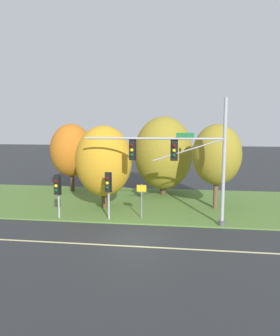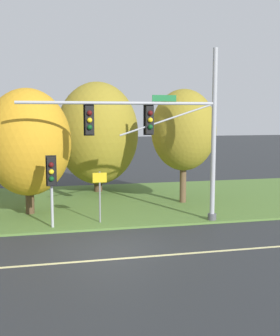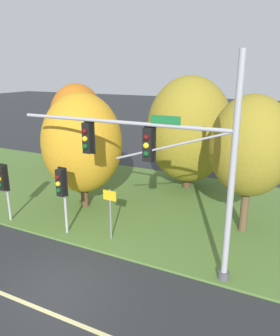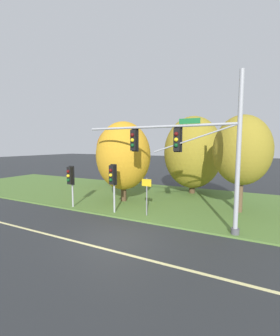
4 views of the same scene
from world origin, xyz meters
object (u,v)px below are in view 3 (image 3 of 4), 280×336
traffic_signal_mast (165,156)px  pedestrian_signal_further_along (3,181)px  tree_mid_verge (251,147)px  pedestrian_signal_near_kerb (62,187)px  route_sign_post (110,208)px  tree_nearest_road (77,118)px  tree_behind_signpost (189,130)px  tree_left_of_mast (82,143)px

traffic_signal_mast → pedestrian_signal_further_along: 8.64m
traffic_signal_mast → tree_mid_verge: bearing=60.7°
traffic_signal_mast → pedestrian_signal_near_kerb: bearing=178.0°
route_sign_post → tree_mid_verge: bearing=33.8°
tree_nearest_road → tree_behind_signpost: size_ratio=0.91×
pedestrian_signal_further_along → route_sign_post: 5.64m
pedestrian_signal_near_kerb → tree_nearest_road: tree_nearest_road is taller
pedestrian_signal_near_kerb → tree_nearest_road: bearing=122.5°
tree_mid_verge → pedestrian_signal_near_kerb: bearing=-151.3°
pedestrian_signal_near_kerb → pedestrian_signal_further_along: 3.41m
pedestrian_signal_further_along → route_sign_post: (5.55, 0.76, -0.61)m
pedestrian_signal_further_along → tree_mid_verge: size_ratio=0.47×
traffic_signal_mast → pedestrian_signal_further_along: traffic_signal_mast is taller
pedestrian_signal_near_kerb → tree_mid_verge: bearing=28.7°
route_sign_post → traffic_signal_mast: bearing=-14.5°
traffic_signal_mast → tree_behind_signpost: traffic_signal_mast is taller
tree_nearest_road → tree_behind_signpost: (8.60, -0.26, -0.15)m
pedestrian_signal_near_kerb → tree_left_of_mast: 3.47m
traffic_signal_mast → tree_behind_signpost: bearing=102.5°
pedestrian_signal_near_kerb → tree_mid_verge: (7.30, 4.00, 1.74)m
traffic_signal_mast → pedestrian_signal_near_kerb: (-4.96, 0.17, -2.01)m
tree_nearest_road → tree_left_of_mast: (4.51, -5.64, -0.32)m
pedestrian_signal_further_along → tree_left_of_mast: size_ratio=0.47×
pedestrian_signal_near_kerb → route_sign_post: size_ratio=1.35×
tree_behind_signpost → tree_nearest_road: bearing=178.3°
traffic_signal_mast → pedestrian_signal_further_along: bearing=-179.8°
pedestrian_signal_further_along → tree_left_of_mast: bearing=54.2°
tree_behind_signpost → tree_left_of_mast: bearing=-127.3°
traffic_signal_mast → tree_nearest_road: (-10.51, 8.88, -0.44)m
route_sign_post → tree_mid_verge: (5.15, 3.44, 2.55)m
pedestrian_signal_near_kerb → tree_behind_signpost: size_ratio=0.46×
tree_mid_verge → tree_nearest_road: bearing=159.9°
pedestrian_signal_further_along → tree_behind_signpost: bearing=53.3°
traffic_signal_mast → tree_left_of_mast: (-6.00, 3.24, -0.76)m
pedestrian_signal_further_along → tree_mid_verge: (10.70, 4.20, 1.94)m
pedestrian_signal_near_kerb → tree_behind_signpost: (3.05, 8.45, 1.41)m
traffic_signal_mast → tree_mid_verge: 4.79m
tree_behind_signpost → tree_mid_verge: 6.16m
tree_behind_signpost → tree_mid_verge: size_ratio=1.10×
tree_behind_signpost → pedestrian_signal_further_along: bearing=-126.7°
traffic_signal_mast → route_sign_post: (-2.81, 0.73, -2.81)m
tree_nearest_road → tree_left_of_mast: 7.22m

